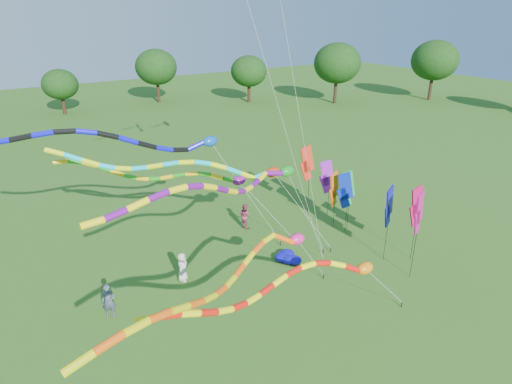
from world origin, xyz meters
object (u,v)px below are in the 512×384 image
blue_nylon_heap (287,261)px  person_a (182,267)px  tube_kite_red (296,282)px  person_c (245,216)px  person_b (109,301)px  tube_kite_orange (240,270)px

blue_nylon_heap → person_a: 6.00m
tube_kite_red → person_c: (4.48, 11.22, -3.02)m
tube_kite_red → person_b: (-5.65, 6.91, -2.99)m
person_a → person_b: bearing=142.7°
tube_kite_red → tube_kite_orange: tube_kite_orange is taller
blue_nylon_heap → person_c: bearing=86.8°
blue_nylon_heap → person_b: size_ratio=0.81×
person_a → blue_nylon_heap: bearing=-66.8°
person_b → tube_kite_orange: bearing=-32.9°
tube_kite_orange → person_a: size_ratio=7.99×
blue_nylon_heap → person_a: (-5.71, 1.75, 0.64)m
tube_kite_red → tube_kite_orange: bearing=155.0°
person_b → tube_kite_red: bearing=-25.4°
blue_nylon_heap → person_b: person_b is taller
tube_kite_red → tube_kite_orange: size_ratio=0.97×
person_c → tube_kite_red: bearing=145.0°
person_b → person_c: bearing=48.4°
person_a → person_b: 4.24m
person_b → blue_nylon_heap: bearing=20.4°
blue_nylon_heap → person_c: person_c is taller
tube_kite_orange → person_c: tube_kite_orange is taller
tube_kite_orange → blue_nylon_heap: 9.14m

